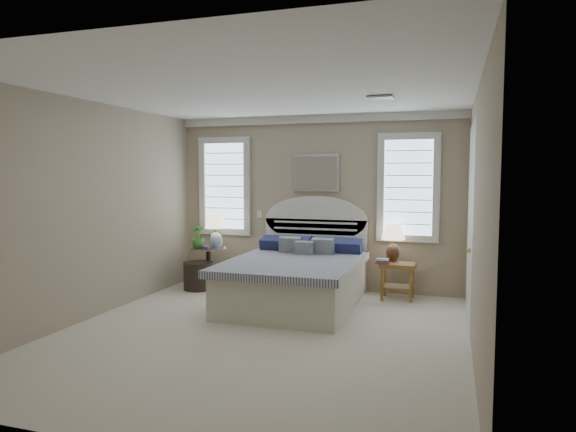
{
  "coord_description": "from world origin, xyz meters",
  "views": [
    {
      "loc": [
        2.03,
        -5.25,
        1.8
      ],
      "look_at": [
        0.02,
        1.0,
        1.26
      ],
      "focal_mm": 32.0,
      "sensor_mm": 36.0,
      "label": 1
    }
  ],
  "objects_px": {
    "nightstand_right": "(398,273)",
    "lamp_left": "(216,227)",
    "lamp_right": "(393,238)",
    "bed": "(297,276)",
    "floor_pot": "(199,276)",
    "side_table_left": "(209,263)"
  },
  "relations": [
    {
      "from": "nightstand_right",
      "to": "lamp_left",
      "type": "height_order",
      "value": "lamp_left"
    },
    {
      "from": "nightstand_right",
      "to": "lamp_right",
      "type": "relative_size",
      "value": 0.95
    },
    {
      "from": "bed",
      "to": "lamp_left",
      "type": "distance_m",
      "value": 1.72
    },
    {
      "from": "floor_pot",
      "to": "nightstand_right",
      "type": "bearing_deg",
      "value": 5.58
    },
    {
      "from": "side_table_left",
      "to": "floor_pot",
      "type": "relative_size",
      "value": 1.34
    },
    {
      "from": "lamp_left",
      "to": "bed",
      "type": "bearing_deg",
      "value": -20.92
    },
    {
      "from": "bed",
      "to": "floor_pot",
      "type": "relative_size",
      "value": 4.85
    },
    {
      "from": "bed",
      "to": "nightstand_right",
      "type": "bearing_deg",
      "value": 28.03
    },
    {
      "from": "side_table_left",
      "to": "floor_pot",
      "type": "xyz_separation_m",
      "value": [
        -0.08,
        -0.2,
        -0.17
      ]
    },
    {
      "from": "side_table_left",
      "to": "lamp_left",
      "type": "distance_m",
      "value": 0.6
    },
    {
      "from": "side_table_left",
      "to": "floor_pot",
      "type": "height_order",
      "value": "side_table_left"
    },
    {
      "from": "floor_pot",
      "to": "bed",
      "type": "bearing_deg",
      "value": -12.95
    },
    {
      "from": "bed",
      "to": "side_table_left",
      "type": "xyz_separation_m",
      "value": [
        -1.65,
        0.59,
        0.0
      ]
    },
    {
      "from": "side_table_left",
      "to": "lamp_left",
      "type": "height_order",
      "value": "lamp_left"
    },
    {
      "from": "side_table_left",
      "to": "lamp_right",
      "type": "relative_size",
      "value": 1.12
    },
    {
      "from": "lamp_left",
      "to": "lamp_right",
      "type": "distance_m",
      "value": 2.74
    },
    {
      "from": "bed",
      "to": "floor_pot",
      "type": "bearing_deg",
      "value": 167.05
    },
    {
      "from": "nightstand_right",
      "to": "side_table_left",
      "type": "bearing_deg",
      "value": -178.06
    },
    {
      "from": "floor_pot",
      "to": "lamp_left",
      "type": "distance_m",
      "value": 0.81
    },
    {
      "from": "lamp_right",
      "to": "bed",
      "type": "bearing_deg",
      "value": -146.56
    },
    {
      "from": "side_table_left",
      "to": "lamp_left",
      "type": "relative_size",
      "value": 1.13
    },
    {
      "from": "side_table_left",
      "to": "lamp_left",
      "type": "bearing_deg",
      "value": -5.85
    }
  ]
}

